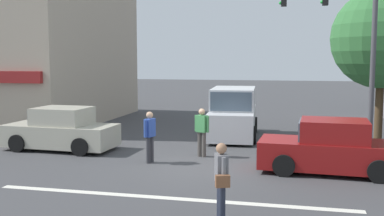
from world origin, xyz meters
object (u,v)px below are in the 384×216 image
at_px(sedan_crossing_rightbound, 61,131).
at_px(pedestrian_far_side, 202,129).
at_px(van_approaching_near, 233,114).
at_px(traffic_light_mast, 345,36).
at_px(street_tree, 382,39).
at_px(pedestrian_mid_crossing, 150,134).
at_px(pedestrian_foreground_with_bag, 221,178).
at_px(utility_pole_near_left, 16,52).
at_px(sedan_waiting_far, 331,149).

distance_m(sedan_crossing_rightbound, pedestrian_far_side, 5.35).
relative_size(van_approaching_near, sedan_crossing_rightbound, 1.13).
bearing_deg(sedan_crossing_rightbound, traffic_light_mast, 10.77).
bearing_deg(pedestrian_far_side, street_tree, 34.66).
relative_size(traffic_light_mast, pedestrian_mid_crossing, 3.71).
bearing_deg(street_tree, traffic_light_mast, -124.00).
bearing_deg(pedestrian_foreground_with_bag, pedestrian_mid_crossing, 122.51).
relative_size(utility_pole_near_left, van_approaching_near, 1.49).
bearing_deg(pedestrian_far_side, pedestrian_mid_crossing, -138.64).
xyz_separation_m(sedan_crossing_rightbound, pedestrian_mid_crossing, (3.89, -1.32, 0.24)).
height_order(van_approaching_near, sedan_waiting_far, van_approaching_near).
height_order(traffic_light_mast, pedestrian_mid_crossing, traffic_light_mast).
bearing_deg(utility_pole_near_left, pedestrian_far_side, -14.53).
relative_size(sedan_crossing_rightbound, pedestrian_far_side, 2.50).
bearing_deg(utility_pole_near_left, van_approaching_near, 12.52).
height_order(traffic_light_mast, pedestrian_far_side, traffic_light_mast).
bearing_deg(pedestrian_mid_crossing, traffic_light_mast, 27.57).
bearing_deg(traffic_light_mast, utility_pole_near_left, 178.95).
xyz_separation_m(street_tree, pedestrian_mid_crossing, (-7.89, -5.73, -3.22)).
height_order(street_tree, utility_pole_near_left, utility_pole_near_left).
distance_m(street_tree, pedestrian_foreground_with_bag, 12.09).
height_order(sedan_crossing_rightbound, pedestrian_foreground_with_bag, pedestrian_foreground_with_bag).
xyz_separation_m(utility_pole_near_left, traffic_light_mast, (13.31, -0.25, 0.51)).
bearing_deg(van_approaching_near, street_tree, 2.21).
bearing_deg(pedestrian_foreground_with_bag, street_tree, 65.83).
xyz_separation_m(pedestrian_foreground_with_bag, pedestrian_far_side, (-1.67, 6.18, -0.00)).
distance_m(utility_pole_near_left, sedan_crossing_rightbound, 4.87).
xyz_separation_m(street_tree, pedestrian_foreground_with_bag, (-4.77, -10.63, -3.22)).
distance_m(traffic_light_mast, sedan_crossing_rightbound, 10.86).
height_order(street_tree, van_approaching_near, street_tree).
xyz_separation_m(utility_pole_near_left, pedestrian_mid_crossing, (7.09, -3.49, -2.72)).
xyz_separation_m(utility_pole_near_left, pedestrian_far_side, (8.54, -2.21, -2.72)).
relative_size(sedan_waiting_far, pedestrian_far_side, 2.51).
relative_size(street_tree, pedestrian_mid_crossing, 3.71).
relative_size(sedan_waiting_far, pedestrian_mid_crossing, 2.51).
bearing_deg(utility_pole_near_left, traffic_light_mast, -1.05).
bearing_deg(van_approaching_near, pedestrian_foreground_with_bag, -83.64).
height_order(van_approaching_near, pedestrian_far_side, van_approaching_near).
height_order(traffic_light_mast, pedestrian_foreground_with_bag, traffic_light_mast).
distance_m(utility_pole_near_left, pedestrian_foreground_with_bag, 13.49).
bearing_deg(pedestrian_mid_crossing, utility_pole_near_left, 153.77).
bearing_deg(van_approaching_near, pedestrian_mid_crossing, -109.64).
distance_m(pedestrian_foreground_with_bag, pedestrian_mid_crossing, 5.81).
bearing_deg(sedan_crossing_rightbound, utility_pole_near_left, 145.89).
bearing_deg(utility_pole_near_left, sedan_waiting_far, -15.49).
bearing_deg(van_approaching_near, pedestrian_far_side, -96.90).
bearing_deg(pedestrian_far_side, sedan_waiting_far, -17.45).
xyz_separation_m(traffic_light_mast, sedan_crossing_rightbound, (-10.11, -1.92, -3.46)).
bearing_deg(sedan_waiting_far, pedestrian_mid_crossing, 179.73).
relative_size(utility_pole_near_left, pedestrian_foreground_with_bag, 4.22).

